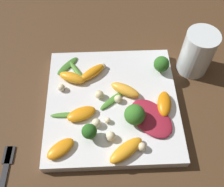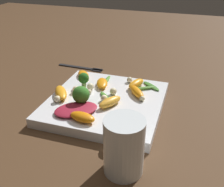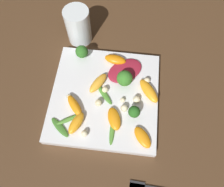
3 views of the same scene
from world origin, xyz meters
The scene contains 26 objects.
ground_plane centered at (0.00, 0.00, 0.00)m, with size 2.40×2.40×0.00m, color #4C331E.
plate centered at (0.00, 0.00, 0.01)m, with size 0.28×0.28×0.02m.
drinking_glass centered at (0.10, -0.20, 0.05)m, with size 0.07×0.07×0.11m.
radicchio_leaf_0 centered at (-0.05, -0.08, 0.03)m, with size 0.12×0.11×0.01m.
orange_segment_0 centered at (-0.10, 0.10, 0.03)m, with size 0.06×0.06×0.01m.
orange_segment_1 centered at (0.07, 0.04, 0.03)m, with size 0.06×0.07×0.02m.
orange_segment_2 centered at (0.02, -0.03, 0.03)m, with size 0.05×0.07×0.02m.
orange_segment_3 centered at (-0.03, 0.06, 0.03)m, with size 0.05×0.07×0.02m.
orange_segment_4 centered at (-0.02, -0.11, 0.03)m, with size 0.06×0.04×0.02m.
orange_segment_5 centered at (0.06, 0.09, 0.03)m, with size 0.05×0.06×0.02m.
orange_segment_6 centered at (-0.11, -0.02, 0.03)m, with size 0.07×0.08×0.02m.
broccoli_floret_0 centered at (-0.05, -0.04, 0.05)m, with size 0.04×0.04×0.05m.
broccoli_floret_1 centered at (-0.08, 0.05, 0.05)m, with size 0.03×0.03×0.04m.
broccoli_floret_2 centered at (0.08, -0.11, 0.05)m, with size 0.04×0.04×0.04m.
arugula_sprig_0 centered at (0.08, 0.08, 0.03)m, with size 0.06×0.04×0.01m.
arugula_sprig_1 centered at (0.00, 0.00, 0.03)m, with size 0.05×0.06×0.01m.
arugula_sprig_2 centered at (-0.03, 0.10, 0.03)m, with size 0.01×0.07×0.01m.
arugula_sprig_3 centered at (0.10, 0.10, 0.03)m, with size 0.06×0.06×0.01m.
macadamia_nut_0 centered at (-0.05, 0.01, 0.03)m, with size 0.01×0.01×0.01m.
macadamia_nut_1 centered at (-0.05, 0.03, 0.03)m, with size 0.02×0.02×0.02m.
macadamia_nut_2 centered at (0.03, 0.11, 0.03)m, with size 0.02×0.02×0.02m.
macadamia_nut_3 centered at (-0.11, -0.05, 0.03)m, with size 0.02×0.02×0.02m.
macadamia_nut_4 centered at (-0.08, 0.01, 0.03)m, with size 0.02×0.02×0.02m.
macadamia_nut_5 centered at (0.00, -0.01, 0.03)m, with size 0.02×0.02×0.02m.
macadamia_nut_6 centered at (0.01, 0.03, 0.03)m, with size 0.02×0.02×0.02m.
macadamia_nut_7 centered at (0.09, 0.02, 0.03)m, with size 0.01×0.01×0.01m.
Camera 3 is at (-0.05, 0.23, 0.55)m, focal length 35.00 mm.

